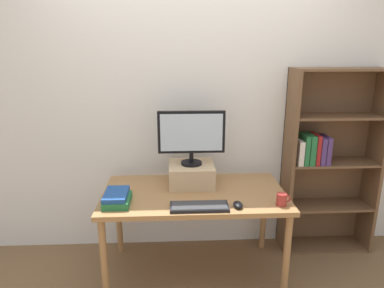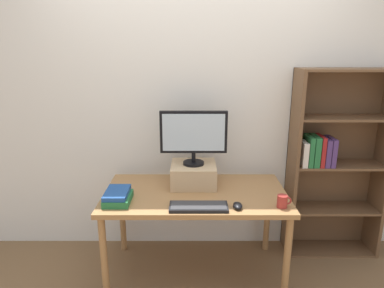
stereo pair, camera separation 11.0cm
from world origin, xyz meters
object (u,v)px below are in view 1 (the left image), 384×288
at_px(computer_mouse, 238,205).
at_px(keyboard, 199,206).
at_px(bookshelf_unit, 327,160).
at_px(riser_box, 191,174).
at_px(desk, 194,200).
at_px(book_stack, 117,198).
at_px(coffee_mug, 282,199).
at_px(computer_monitor, 191,135).

bearing_deg(computer_mouse, keyboard, -179.44).
xyz_separation_m(bookshelf_unit, riser_box, (-1.18, -0.18, -0.04)).
bearing_deg(computer_mouse, desk, 136.68).
relative_size(book_stack, coffee_mug, 2.60).
bearing_deg(bookshelf_unit, riser_box, -171.30).
height_order(desk, keyboard, keyboard).
height_order(computer_mouse, book_stack, book_stack).
xyz_separation_m(riser_box, coffee_mug, (0.61, -0.41, -0.04)).
xyz_separation_m(desk, riser_box, (-0.01, 0.16, 0.16)).
height_order(computer_monitor, keyboard, computer_monitor).
xyz_separation_m(desk, keyboard, (0.02, -0.27, 0.08)).
relative_size(keyboard, computer_mouse, 3.85).
xyz_separation_m(desk, coffee_mug, (0.60, -0.26, 0.12)).
height_order(keyboard, computer_mouse, computer_mouse).
xyz_separation_m(desk, computer_mouse, (0.29, -0.27, 0.09)).
bearing_deg(bookshelf_unit, keyboard, -151.96).
bearing_deg(book_stack, computer_monitor, 30.93).
bearing_deg(bookshelf_unit, coffee_mug, -133.82).
distance_m(riser_box, computer_monitor, 0.33).
distance_m(riser_box, keyboard, 0.44).
distance_m(desk, keyboard, 0.29).
relative_size(riser_box, book_stack, 1.36).
relative_size(desk, riser_box, 3.91).
distance_m(riser_box, coffee_mug, 0.74).
xyz_separation_m(keyboard, book_stack, (-0.57, 0.10, 0.03)).
bearing_deg(book_stack, desk, 16.98).
bearing_deg(riser_box, book_stack, -148.95).
xyz_separation_m(bookshelf_unit, book_stack, (-1.72, -0.51, -0.08)).
bearing_deg(keyboard, computer_mouse, 0.56).
relative_size(computer_monitor, keyboard, 1.30).
distance_m(bookshelf_unit, keyboard, 1.30).
bearing_deg(computer_mouse, coffee_mug, 2.60).
relative_size(bookshelf_unit, computer_monitor, 3.09).
xyz_separation_m(desk, computer_monitor, (-0.01, 0.16, 0.48)).
xyz_separation_m(computer_monitor, keyboard, (0.03, -0.43, -0.40)).
xyz_separation_m(keyboard, coffee_mug, (0.58, 0.02, 0.03)).
distance_m(riser_box, computer_mouse, 0.53).
bearing_deg(computer_monitor, computer_mouse, -54.86).
relative_size(bookshelf_unit, riser_box, 4.54).
xyz_separation_m(computer_mouse, coffee_mug, (0.31, 0.01, 0.03)).
distance_m(book_stack, coffee_mug, 1.15).
distance_m(desk, computer_mouse, 0.41).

